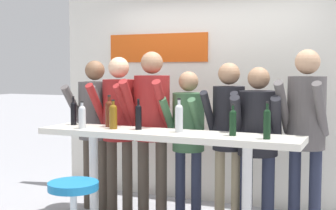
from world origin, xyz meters
TOP-DOWN VIEW (x-y plane):
  - back_wall at (-0.01, 1.49)m, footprint 4.18×0.12m
  - tasting_table at (-0.00, 0.00)m, footprint 2.58×0.51m
  - bar_stool at (-0.61, -0.63)m, footprint 0.47×0.47m
  - person_far_left at (-1.16, 0.59)m, footprint 0.48×0.58m
  - person_left at (-0.80, 0.52)m, footprint 0.44×0.56m
  - person_center_left at (-0.39, 0.52)m, footprint 0.48×0.60m
  - person_center at (0.01, 0.58)m, footprint 0.42×0.52m
  - person_center_right at (0.46, 0.58)m, footprint 0.40×0.53m
  - person_right at (0.78, 0.52)m, footprint 0.51×0.59m
  - person_far_right at (1.22, 0.60)m, footprint 0.48×0.61m
  - wine_bottle_0 at (-1.11, 0.11)m, footprint 0.06×0.06m
  - wine_bottle_1 at (-0.67, 0.10)m, footprint 0.08×0.08m
  - wine_bottle_2 at (-0.30, 0.04)m, footprint 0.06×0.06m
  - wine_bottle_3 at (0.99, -0.08)m, footprint 0.06×0.06m
  - wine_bottle_4 at (0.14, 0.02)m, footprint 0.08×0.08m
  - wine_bottle_5 at (-0.56, -0.01)m, footprint 0.08×0.08m
  - wine_bottle_6 at (0.66, 0.01)m, footprint 0.06×0.06m
  - wine_bottle_7 at (-0.86, -0.11)m, footprint 0.07×0.07m

SIDE VIEW (x-z plane):
  - bar_stool at x=-0.61m, z-range 0.11..0.77m
  - tasting_table at x=0.00m, z-range 0.36..1.42m
  - person_center at x=0.01m, z-range 0.20..1.83m
  - person_right at x=0.78m, z-range 0.19..1.87m
  - person_center_right at x=0.46m, z-range 0.22..1.94m
  - person_far_left at x=-1.16m, z-range 0.21..1.96m
  - person_left at x=-0.80m, z-range 0.22..2.01m
  - person_center_left at x=-0.39m, z-range 0.22..2.06m
  - person_far_right at x=1.22m, z-range 0.23..2.07m
  - wine_bottle_7 at x=-0.86m, z-range 1.05..1.33m
  - wine_bottle_6 at x=0.66m, z-range 1.05..1.33m
  - wine_bottle_5 at x=-0.56m, z-range 1.05..1.34m
  - wine_bottle_2 at x=-0.30m, z-range 1.04..1.35m
  - wine_bottle_0 at x=-1.11m, z-range 1.04..1.35m
  - wine_bottle_3 at x=0.99m, z-range 1.04..1.36m
  - wine_bottle_4 at x=0.14m, z-range 1.05..1.37m
  - wine_bottle_1 at x=-0.67m, z-range 1.05..1.38m
  - back_wall at x=-0.01m, z-range 0.00..2.83m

